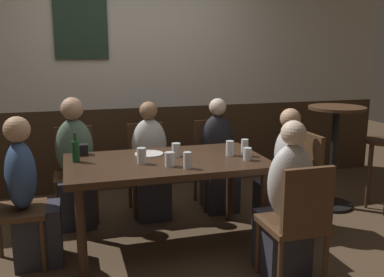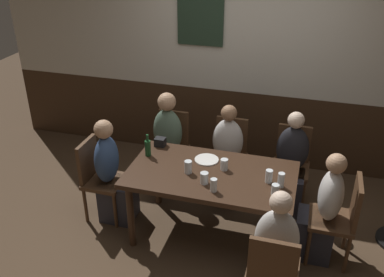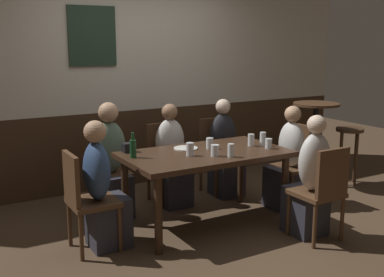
% 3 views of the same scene
% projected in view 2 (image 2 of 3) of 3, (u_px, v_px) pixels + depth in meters
% --- Properties ---
extents(ground_plane, '(12.00, 12.00, 0.00)m').
position_uv_depth(ground_plane, '(210.00, 234.00, 4.39)').
color(ground_plane, '#4C3826').
extents(wall_back, '(6.40, 0.13, 2.60)m').
position_uv_depth(wall_back, '(245.00, 64.00, 5.19)').
color(wall_back, '#3D2819').
rests_on(wall_back, ground_plane).
extents(dining_table, '(1.59, 0.89, 0.74)m').
position_uv_depth(dining_table, '(211.00, 180.00, 4.09)').
color(dining_table, '#382316').
rests_on(dining_table, ground_plane).
extents(chair_right_near, '(0.40, 0.40, 0.88)m').
position_uv_depth(chair_right_near, '(272.00, 272.00, 3.26)').
color(chair_right_near, '#513521').
rests_on(chair_right_near, ground_plane).
extents(chair_head_east, '(0.40, 0.40, 0.88)m').
position_uv_depth(chair_head_east, '(341.00, 216.00, 3.86)').
color(chair_head_east, '#513521').
rests_on(chair_head_east, ground_plane).
extents(chair_head_west, '(0.40, 0.40, 0.88)m').
position_uv_depth(chair_head_west, '(98.00, 175.00, 4.47)').
color(chair_head_west, '#513521').
rests_on(chair_head_west, ground_plane).
extents(chair_mid_far, '(0.40, 0.40, 0.88)m').
position_uv_depth(chair_mid_far, '(229.00, 152.00, 4.90)').
color(chair_mid_far, '#513521').
rests_on(chair_mid_far, ground_plane).
extents(chair_left_far, '(0.40, 0.40, 0.88)m').
position_uv_depth(chair_left_far, '(171.00, 144.00, 5.07)').
color(chair_left_far, '#513521').
rests_on(chair_left_far, ground_plane).
extents(chair_right_far, '(0.40, 0.40, 0.88)m').
position_uv_depth(chair_right_far, '(291.00, 161.00, 4.72)').
color(chair_right_far, '#513521').
rests_on(chair_right_far, ground_plane).
extents(person_right_near, '(0.34, 0.37, 1.15)m').
position_uv_depth(person_right_near, '(275.00, 259.00, 3.40)').
color(person_right_near, '#2D2D38').
rests_on(person_right_near, ground_plane).
extents(person_head_east, '(0.37, 0.34, 1.11)m').
position_uv_depth(person_head_east, '(322.00, 215.00, 3.92)').
color(person_head_east, '#2D2D38').
rests_on(person_head_east, ground_plane).
extents(person_head_west, '(0.37, 0.34, 1.14)m').
position_uv_depth(person_head_west, '(113.00, 179.00, 4.43)').
color(person_head_west, '#2D2D38').
rests_on(person_head_west, ground_plane).
extents(person_mid_far, '(0.34, 0.37, 1.12)m').
position_uv_depth(person_mid_far, '(226.00, 161.00, 4.77)').
color(person_mid_far, '#2D2D38').
rests_on(person_mid_far, ground_plane).
extents(person_left_far, '(0.34, 0.37, 1.19)m').
position_uv_depth(person_left_far, '(167.00, 150.00, 4.93)').
color(person_left_far, '#2D2D38').
rests_on(person_left_far, ground_plane).
extents(person_right_far, '(0.34, 0.37, 1.13)m').
position_uv_depth(person_right_far, '(290.00, 170.00, 4.60)').
color(person_right_far, '#2D2D38').
rests_on(person_right_far, ground_plane).
extents(highball_clear, '(0.07, 0.07, 0.12)m').
position_uv_depth(highball_clear, '(269.00, 177.00, 3.89)').
color(highball_clear, silver).
rests_on(highball_clear, dining_table).
extents(pint_glass_pale, '(0.07, 0.07, 0.10)m').
position_uv_depth(pint_glass_pale, '(275.00, 190.00, 3.71)').
color(pint_glass_pale, silver).
rests_on(pint_glass_pale, dining_table).
extents(pint_glass_stout, '(0.07, 0.07, 0.13)m').
position_uv_depth(pint_glass_stout, '(188.00, 168.00, 4.03)').
color(pint_glass_stout, silver).
rests_on(pint_glass_stout, dining_table).
extents(tumbler_short, '(0.08, 0.08, 0.11)m').
position_uv_depth(tumbler_short, '(204.00, 179.00, 3.87)').
color(tumbler_short, silver).
rests_on(tumbler_short, dining_table).
extents(beer_glass_half, '(0.06, 0.06, 0.13)m').
position_uv_depth(beer_glass_half, '(214.00, 186.00, 3.76)').
color(beer_glass_half, silver).
rests_on(beer_glass_half, dining_table).
extents(pint_glass_amber, '(0.07, 0.07, 0.11)m').
position_uv_depth(pint_glass_amber, '(224.00, 165.00, 4.08)').
color(pint_glass_amber, silver).
rests_on(pint_glass_amber, dining_table).
extents(beer_glass_tall, '(0.06, 0.06, 0.14)m').
position_uv_depth(beer_glass_tall, '(281.00, 181.00, 3.81)').
color(beer_glass_tall, silver).
rests_on(beer_glass_tall, dining_table).
extents(beer_bottle_green, '(0.06, 0.06, 0.23)m').
position_uv_depth(beer_bottle_green, '(148.00, 147.00, 4.30)').
color(beer_bottle_green, '#194723').
rests_on(beer_bottle_green, dining_table).
extents(plate_white_large, '(0.24, 0.24, 0.01)m').
position_uv_depth(plate_white_large, '(207.00, 160.00, 4.25)').
color(plate_white_large, white).
rests_on(plate_white_large, dining_table).
extents(condiment_caddy, '(0.11, 0.09, 0.09)m').
position_uv_depth(condiment_caddy, '(160.00, 142.00, 4.50)').
color(condiment_caddy, black).
rests_on(condiment_caddy, dining_table).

